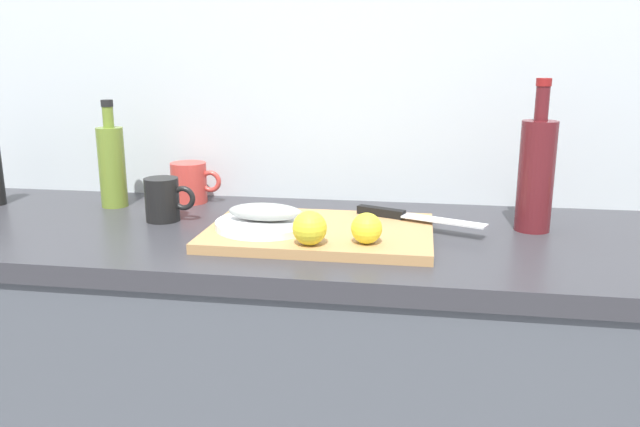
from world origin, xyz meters
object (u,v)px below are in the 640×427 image
cutting_board (320,232)px  lemon_0 (367,228)px  chef_knife (403,215)px  wine_bottle (536,173)px  white_plate (265,224)px  fish_fillet (265,212)px  coffee_mug_0 (190,183)px  coffee_mug_1 (163,199)px  olive_oil_bottle (112,164)px

cutting_board → lemon_0: lemon_0 is taller
chef_knife → wine_bottle: (0.27, 0.03, 0.10)m
chef_knife → white_plate: bearing=-135.2°
lemon_0 → wine_bottle: 0.41m
cutting_board → fish_fillet: bearing=-171.3°
cutting_board → wine_bottle: wine_bottle is taller
coffee_mug_0 → coffee_mug_1: (0.01, -0.18, -0.00)m
fish_fillet → coffee_mug_0: bearing=133.8°
coffee_mug_0 → coffee_mug_1: bearing=-88.0°
lemon_0 → coffee_mug_0: (-0.48, 0.35, 0.00)m
olive_oil_bottle → coffee_mug_0: bearing=22.6°
coffee_mug_1 → olive_oil_bottle: bearing=147.3°
cutting_board → fish_fillet: fish_fillet is taller
olive_oil_bottle → wine_bottle: 0.99m
fish_fillet → coffee_mug_1: bearing=160.4°
olive_oil_bottle → chef_knife: bearing=-7.3°
chef_knife → lemon_0: size_ratio=4.74×
white_plate → lemon_0: size_ratio=3.48×
lemon_0 → olive_oil_bottle: 0.71m
lemon_0 → coffee_mug_0: size_ratio=0.45×
wine_bottle → coffee_mug_0: 0.83m
fish_fillet → olive_oil_bottle: bearing=154.7°
white_plate → coffee_mug_1: bearing=160.4°
white_plate → fish_fillet: (0.00, 0.00, 0.03)m
cutting_board → coffee_mug_0: (-0.38, 0.26, 0.04)m
white_plate → wine_bottle: 0.58m
cutting_board → fish_fillet: size_ratio=2.97×
wine_bottle → coffee_mug_1: (-0.81, -0.05, -0.08)m
cutting_board → wine_bottle: size_ratio=1.43×
white_plate → lemon_0: (0.21, -0.08, 0.02)m
chef_knife → lemon_0: 0.20m
olive_oil_bottle → coffee_mug_0: 0.19m
white_plate → olive_oil_bottle: 0.49m
fish_fillet → chef_knife: size_ratio=0.55×
chef_knife → coffee_mug_1: size_ratio=2.40×
fish_fillet → lemon_0: 0.23m
white_plate → fish_fillet: 0.03m
chef_knife → wine_bottle: wine_bottle is taller
fish_fillet → olive_oil_bottle: olive_oil_bottle is taller
lemon_0 → coffee_mug_1: bearing=160.2°
fish_fillet → coffee_mug_0: coffee_mug_0 is taller
chef_knife → coffee_mug_1: coffee_mug_1 is taller
cutting_board → fish_fillet: (-0.11, -0.02, 0.04)m
chef_knife → coffee_mug_1: (-0.54, -0.02, 0.02)m
white_plate → lemon_0: 0.23m
chef_knife → coffee_mug_0: 0.57m
fish_fillet → coffee_mug_0: 0.38m
coffee_mug_0 → coffee_mug_1: size_ratio=1.12×
lemon_0 → wine_bottle: (0.34, 0.22, 0.08)m
chef_knife → lemon_0: (-0.06, -0.19, 0.02)m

